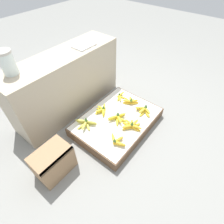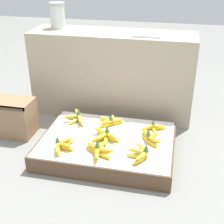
{
  "view_description": "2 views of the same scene",
  "coord_description": "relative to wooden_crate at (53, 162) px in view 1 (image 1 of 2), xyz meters",
  "views": [
    {
      "loc": [
        -1.13,
        -0.82,
        1.64
      ],
      "look_at": [
        0.03,
        0.1,
        0.14
      ],
      "focal_mm": 28.0,
      "sensor_mm": 36.0,
      "label": 1
    },
    {
      "loc": [
        0.45,
        -1.91,
        1.36
      ],
      "look_at": [
        0.01,
        0.11,
        0.29
      ],
      "focal_mm": 50.0,
      "sensor_mm": 36.0,
      "label": 2
    }
  ],
  "objects": [
    {
      "name": "banana_bunch_middle_midright",
      "position": [
        1.15,
        -0.09,
        0.01
      ],
      "size": [
        0.16,
        0.2,
        0.11
      ],
      "color": "gold",
      "rests_on": "display_platform"
    },
    {
      "name": "glass_jar",
      "position": [
        0.21,
        0.63,
        0.71
      ],
      "size": [
        0.14,
        0.14,
        0.22
      ],
      "color": "silver",
      "rests_on": "back_vendor_table"
    },
    {
      "name": "banana_bunch_front_midleft",
      "position": [
        0.82,
        -0.33,
        0.01
      ],
      "size": [
        0.22,
        0.24,
        0.11
      ],
      "color": "gold",
      "rests_on": "display_platform"
    },
    {
      "name": "banana_bunch_back_left",
      "position": [
        0.52,
        0.09,
        0.01
      ],
      "size": [
        0.21,
        0.23,
        0.11
      ],
      "color": "gold",
      "rests_on": "display_platform"
    },
    {
      "name": "banana_bunch_front_left",
      "position": [
        0.55,
        -0.32,
        0.01
      ],
      "size": [
        0.15,
        0.22,
        0.1
      ],
      "color": "gold",
      "rests_on": "display_platform"
    },
    {
      "name": "banana_bunch_back_midleft",
      "position": [
        0.81,
        0.09,
        0.01
      ],
      "size": [
        0.21,
        0.18,
        0.1
      ],
      "color": "yellow",
      "rests_on": "display_platform"
    },
    {
      "name": "ground_plane",
      "position": [
        0.83,
        -0.12,
        -0.15
      ],
      "size": [
        10.0,
        10.0,
        0.0
      ],
      "primitive_type": "plane",
      "color": "gray"
    },
    {
      "name": "display_platform",
      "position": [
        0.83,
        -0.12,
        -0.09
      ],
      "size": [
        0.98,
        0.71,
        0.13
      ],
      "color": "brown",
      "rests_on": "ground_plane"
    },
    {
      "name": "banana_bunch_middle_midleft",
      "position": [
        0.82,
        -0.14,
        0.01
      ],
      "size": [
        0.23,
        0.2,
        0.11
      ],
      "color": "yellow",
      "rests_on": "display_platform"
    },
    {
      "name": "banana_bunch_front_midright",
      "position": [
        1.11,
        -0.31,
        0.01
      ],
      "size": [
        0.16,
        0.22,
        0.11
      ],
      "color": "gold",
      "rests_on": "display_platform"
    },
    {
      "name": "wooden_crate",
      "position": [
        0.0,
        0.0,
        0.0
      ],
      "size": [
        0.35,
        0.24,
        0.3
      ],
      "color": "#997551",
      "rests_on": "ground_plane"
    },
    {
      "name": "banana_bunch_back_midright",
      "position": [
        1.15,
        0.08,
        0.0
      ],
      "size": [
        0.2,
        0.13,
        0.08
      ],
      "color": "yellow",
      "rests_on": "display_platform"
    },
    {
      "name": "back_vendor_table",
      "position": [
        0.72,
        0.57,
        0.23
      ],
      "size": [
        1.43,
        0.41,
        0.75
      ],
      "color": "tan",
      "rests_on": "ground_plane"
    },
    {
      "name": "foam_tray_white",
      "position": [
        1.02,
        0.52,
        0.61
      ],
      "size": [
        0.24,
        0.17,
        0.02
      ],
      "color": "white",
      "rests_on": "back_vendor_table"
    }
  ]
}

